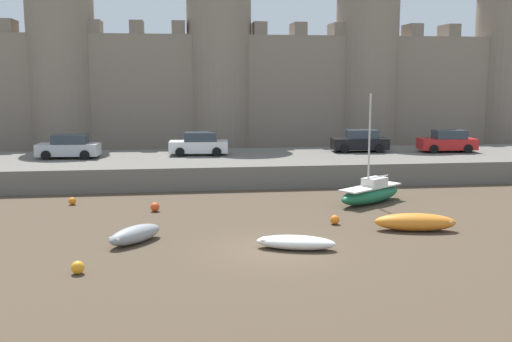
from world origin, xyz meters
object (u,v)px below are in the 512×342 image
Objects in this scene: car_quay_east at (199,144)px; car_quay_centre_east at (69,147)px; car_quay_centre_west at (448,141)px; sailboat_midflat_centre at (371,193)px; rowboat_foreground_centre at (135,234)px; car_quay_west at (360,141)px; rowboat_midflat_right at (296,242)px; rowboat_foreground_left at (415,222)px; mooring_buoy_near_channel at (155,207)px; mooring_buoy_off_centre at (72,201)px; mooring_buoy_mid_mud at (78,267)px; mooring_buoy_near_shore at (335,220)px.

car_quay_east is 1.00× the size of car_quay_centre_east.
sailboat_midflat_centre is at bearing -131.67° from car_quay_centre_west.
car_quay_west is (15.22, 17.83, 1.83)m from rowboat_foreground_centre.
rowboat_midflat_right is 6.33m from rowboat_foreground_left.
car_quay_east is at bearing 178.17° from car_quay_centre_west.
mooring_buoy_off_centre is at bearing 153.34° from mooring_buoy_near_channel.
sailboat_midflat_centre is 14.26m from car_quay_east.
mooring_buoy_mid_mud is 31.21m from car_quay_centre_west.
mooring_buoy_near_channel is (-11.80, 5.53, -0.18)m from rowboat_foreground_left.
car_quay_east is 18.22m from car_quay_centre_west.
sailboat_midflat_centre reaches higher than rowboat_foreground_left.
mooring_buoy_near_channel is 0.11× the size of car_quay_centre_west.
rowboat_midflat_right is 0.56× the size of sailboat_midflat_centre.
mooring_buoy_mid_mud is at bearing -166.20° from rowboat_midflat_right.
car_quay_centre_east is at bearing -177.41° from car_quay_west.
mooring_buoy_mid_mud is at bearing -103.47° from car_quay_east.
mooring_buoy_mid_mud is (2.18, -12.02, 0.03)m from mooring_buoy_off_centre.
rowboat_midflat_right is 14.42m from mooring_buoy_off_centre.
car_quay_centre_east is (-5.49, 16.89, 1.83)m from rowboat_foreground_centre.
rowboat_foreground_left is at bearing 20.34° from rowboat_midflat_right.
sailboat_midflat_centre is at bearing 54.18° from mooring_buoy_near_shore.
mooring_buoy_off_centre is at bearing 174.01° from sailboat_midflat_centre.
mooring_buoy_off_centre is 11.93m from car_quay_east.
mooring_buoy_near_channel is at bearing -152.45° from car_quay_centre_west.
car_quay_west is at bearing 171.30° from car_quay_centre_west.
rowboat_foreground_centre is 27.44m from car_quay_centre_west.
mooring_buoy_off_centre is 21.52m from car_quay_west.
car_quay_east is (7.27, 9.24, 2.01)m from mooring_buoy_off_centre.
car_quay_centre_east reaches higher than mooring_buoy_off_centre.
mooring_buoy_off_centre is 0.87× the size of mooring_buoy_mid_mud.
car_quay_east is 8.86m from car_quay_centre_east.
car_quay_centre_west is (27.05, -0.03, 0.00)m from car_quay_centre_east.
car_quay_centre_east is at bearing 134.54° from mooring_buoy_near_shore.
rowboat_foreground_left is (0.07, -6.09, -0.16)m from sailboat_midflat_centre.
sailboat_midflat_centre is 5.50m from mooring_buoy_near_shore.
car_quay_centre_east is at bearing 122.63° from rowboat_midflat_right.
rowboat_foreground_centre is at bearing -130.48° from car_quay_west.
rowboat_foreground_left is (12.41, 0.40, 0.04)m from rowboat_foreground_centre.
rowboat_foreground_centre is 13.94m from sailboat_midflat_centre.
mooring_buoy_mid_mud is 1.00× the size of mooring_buoy_near_channel.
mooring_buoy_off_centre is 0.87× the size of mooring_buoy_near_channel.
rowboat_foreground_left is 17.75m from car_quay_west.
mooring_buoy_mid_mud is 0.11× the size of car_quay_centre_east.
rowboat_midflat_right is 7.14× the size of mooring_buoy_mid_mud.
mooring_buoy_near_channel is (-8.51, 3.88, 0.02)m from mooring_buoy_near_shore.
rowboat_midflat_right is 0.80× the size of car_quay_west.
car_quay_centre_west is (25.48, 8.66, 2.01)m from mooring_buoy_off_centre.
rowboat_foreground_left is at bearing -26.56° from mooring_buoy_near_shore.
sailboat_midflat_centre is 1.43× the size of car_quay_west.
car_quay_centre_west reaches higher than mooring_buoy_off_centre.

